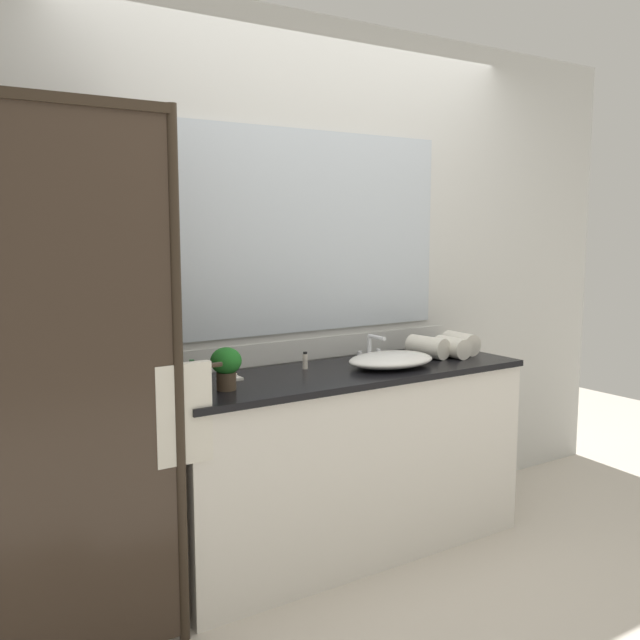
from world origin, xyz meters
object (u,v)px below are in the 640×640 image
soap_dish (230,377)px  amenity_bottle_conditioner (192,371)px  rolled_towel_near_edge (460,343)px  rolled_towel_far_edge (428,347)px  potted_plant (226,365)px  faucet (370,352)px  amenity_bottle_shampoo (196,376)px  amenity_bottle_body_wash (305,361)px  rolled_towel_middle (452,347)px  sink_basin (391,360)px

soap_dish → amenity_bottle_conditioner: amenity_bottle_conditioner is taller
rolled_towel_near_edge → rolled_towel_far_edge: bearing=176.4°
potted_plant → faucet: bearing=10.7°
rolled_towel_far_edge → amenity_bottle_shampoo: bearing=177.1°
amenity_bottle_body_wash → faucet: bearing=-3.8°
amenity_bottle_conditioner → rolled_towel_far_edge: size_ratio=0.44×
faucet → amenity_bottle_conditioner: 0.93m
rolled_towel_far_edge → potted_plant: bearing=-175.5°
faucet → potted_plant: 0.90m
faucet → rolled_towel_middle: size_ratio=0.89×
rolled_towel_middle → rolled_towel_far_edge: 0.13m
amenity_bottle_shampoo → rolled_towel_near_edge: rolled_towel_near_edge is taller
faucet → soap_dish: 0.78m
faucet → sink_basin: bearing=-90.0°
sink_basin → rolled_towel_near_edge: (0.54, 0.08, 0.02)m
faucet → amenity_bottle_body_wash: 0.37m
amenity_bottle_body_wash → rolled_towel_far_edge: (0.69, -0.10, 0.02)m
potted_plant → amenity_bottle_body_wash: 0.55m
potted_plant → rolled_towel_near_edge: (1.42, 0.08, -0.05)m
faucet → amenity_bottle_shampoo: faucet is taller
amenity_bottle_shampoo → amenity_bottle_body_wash: amenity_bottle_shampoo is taller
potted_plant → soap_dish: 0.21m
amenity_bottle_shampoo → amenity_bottle_conditioner: bearing=77.9°
amenity_bottle_conditioner → rolled_towel_near_edge: bearing=-6.5°
amenity_bottle_conditioner → rolled_towel_middle: bearing=-9.0°
rolled_towel_near_edge → faucet: bearing=170.9°
rolled_towel_middle → amenity_bottle_shampoo: bearing=174.7°
soap_dish → amenity_bottle_conditioner: 0.17m
amenity_bottle_body_wash → rolled_towel_far_edge: 0.70m
potted_plant → rolled_towel_near_edge: bearing=3.2°
soap_dish → amenity_bottle_shampoo: 0.16m
sink_basin → soap_dish: 0.80m
rolled_towel_near_edge → rolled_towel_far_edge: rolled_towel_near_edge is taller
soap_dish → rolled_towel_near_edge: (1.32, -0.08, 0.04)m
sink_basin → amenity_bottle_shampoo: bearing=170.7°
faucet → soap_dish: (-0.78, -0.00, -0.03)m
amenity_bottle_conditioner → amenity_bottle_body_wash: size_ratio=1.13×
amenity_bottle_body_wash → rolled_towel_near_edge: size_ratio=0.41×
amenity_bottle_conditioner → amenity_bottle_shampoo: 0.09m
amenity_bottle_conditioner → amenity_bottle_shampoo: (-0.02, -0.09, -0.00)m
faucet → amenity_bottle_shampoo: (-0.95, -0.01, -0.01)m
sink_basin → potted_plant: (-0.88, -0.00, 0.07)m
faucet → rolled_towel_middle: bearing=-17.6°
soap_dish → rolled_towel_near_edge: rolled_towel_near_edge is taller
rolled_towel_near_edge → rolled_towel_middle: rolled_towel_near_edge is taller
amenity_bottle_conditioner → rolled_towel_near_edge: 1.47m
sink_basin → rolled_towel_middle: rolled_towel_middle is taller
sink_basin → amenity_bottle_conditioner: size_ratio=4.82×
sink_basin → amenity_bottle_body_wash: bearing=153.2°
potted_plant → rolled_towel_far_edge: size_ratio=0.84×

